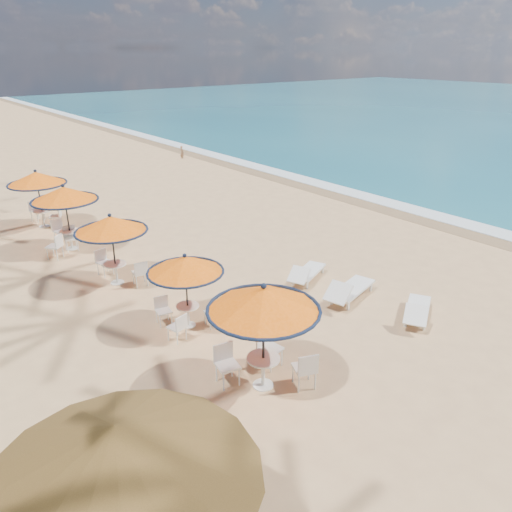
{
  "coord_description": "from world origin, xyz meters",
  "views": [
    {
      "loc": [
        -10.55,
        -7.21,
        7.04
      ],
      "look_at": [
        -1.8,
        3.69,
        1.2
      ],
      "focal_mm": 35.0,
      "sensor_mm": 36.0,
      "label": 1
    }
  ],
  "objects_px": {
    "station_0": "(264,311)",
    "station_3": "(64,202)",
    "lounger_near": "(417,310)",
    "station_4": "(38,183)",
    "station_2": "(112,230)",
    "lounger_mid": "(349,290)",
    "lounger_far": "(306,272)",
    "palapa": "(118,454)",
    "station_1": "(185,274)"
  },
  "relations": [
    {
      "from": "station_2",
      "to": "lounger_near",
      "type": "xyz_separation_m",
      "value": [
        5.48,
        -7.5,
        -1.48
      ]
    },
    {
      "from": "station_4",
      "to": "station_0",
      "type": "bearing_deg",
      "value": -88.46
    },
    {
      "from": "lounger_near",
      "to": "station_2",
      "type": "bearing_deg",
      "value": 96.76
    },
    {
      "from": "station_1",
      "to": "lounger_near",
      "type": "bearing_deg",
      "value": -35.74
    },
    {
      "from": "lounger_mid",
      "to": "lounger_far",
      "type": "distance_m",
      "value": 1.76
    },
    {
      "from": "station_4",
      "to": "station_1",
      "type": "bearing_deg",
      "value": -87.94
    },
    {
      "from": "lounger_near",
      "to": "lounger_mid",
      "type": "xyz_separation_m",
      "value": [
        -0.6,
        1.98,
        0.04
      ]
    },
    {
      "from": "station_0",
      "to": "lounger_mid",
      "type": "bearing_deg",
      "value": 18.63
    },
    {
      "from": "station_0",
      "to": "palapa",
      "type": "relative_size",
      "value": 0.69
    },
    {
      "from": "lounger_near",
      "to": "lounger_mid",
      "type": "height_order",
      "value": "lounger_mid"
    },
    {
      "from": "station_0",
      "to": "station_1",
      "type": "bearing_deg",
      "value": 89.79
    },
    {
      "from": "lounger_mid",
      "to": "station_2",
      "type": "bearing_deg",
      "value": 117.11
    },
    {
      "from": "station_0",
      "to": "palapa",
      "type": "bearing_deg",
      "value": -151.53
    },
    {
      "from": "station_2",
      "to": "lounger_mid",
      "type": "relative_size",
      "value": 1.05
    },
    {
      "from": "lounger_far",
      "to": "station_3",
      "type": "bearing_deg",
      "value": 100.08
    },
    {
      "from": "lounger_far",
      "to": "station_0",
      "type": "bearing_deg",
      "value": -166.78
    },
    {
      "from": "station_0",
      "to": "station_3",
      "type": "relative_size",
      "value": 1.02
    },
    {
      "from": "station_0",
      "to": "station_1",
      "type": "distance_m",
      "value": 3.29
    },
    {
      "from": "station_0",
      "to": "station_1",
      "type": "height_order",
      "value": "station_0"
    },
    {
      "from": "lounger_near",
      "to": "lounger_mid",
      "type": "bearing_deg",
      "value": 77.29
    },
    {
      "from": "lounger_near",
      "to": "palapa",
      "type": "xyz_separation_m",
      "value": [
        -9.49,
        -1.9,
        2.05
      ]
    },
    {
      "from": "station_0",
      "to": "station_4",
      "type": "distance_m",
      "value": 14.24
    },
    {
      "from": "station_0",
      "to": "lounger_far",
      "type": "bearing_deg",
      "value": 36.18
    },
    {
      "from": "station_2",
      "to": "lounger_far",
      "type": "height_order",
      "value": "station_2"
    },
    {
      "from": "station_4",
      "to": "palapa",
      "type": "bearing_deg",
      "value": -103.34
    },
    {
      "from": "station_0",
      "to": "lounger_near",
      "type": "xyz_separation_m",
      "value": [
        5.17,
        -0.44,
        -1.56
      ]
    },
    {
      "from": "palapa",
      "to": "station_2",
      "type": "bearing_deg",
      "value": 66.92
    },
    {
      "from": "station_2",
      "to": "station_4",
      "type": "xyz_separation_m",
      "value": [
        -0.07,
        7.18,
        0.07
      ]
    },
    {
      "from": "palapa",
      "to": "station_3",
      "type": "bearing_deg",
      "value": 73.8
    },
    {
      "from": "station_0",
      "to": "station_4",
      "type": "height_order",
      "value": "station_0"
    },
    {
      "from": "station_2",
      "to": "palapa",
      "type": "bearing_deg",
      "value": -113.08
    },
    {
      "from": "station_0",
      "to": "lounger_near",
      "type": "relative_size",
      "value": 1.31
    },
    {
      "from": "lounger_near",
      "to": "palapa",
      "type": "height_order",
      "value": "palapa"
    },
    {
      "from": "station_3",
      "to": "lounger_far",
      "type": "height_order",
      "value": "station_3"
    },
    {
      "from": "station_0",
      "to": "palapa",
      "type": "height_order",
      "value": "palapa"
    },
    {
      "from": "lounger_near",
      "to": "lounger_far",
      "type": "bearing_deg",
      "value": 70.55
    },
    {
      "from": "station_1",
      "to": "station_4",
      "type": "bearing_deg",
      "value": 92.06
    },
    {
      "from": "station_2",
      "to": "station_3",
      "type": "distance_m",
      "value": 3.89
    },
    {
      "from": "station_0",
      "to": "lounger_near",
      "type": "bearing_deg",
      "value": -4.89
    },
    {
      "from": "station_4",
      "to": "lounger_near",
      "type": "xyz_separation_m",
      "value": [
        5.56,
        -14.68,
        -1.56
      ]
    },
    {
      "from": "lounger_near",
      "to": "station_3",
      "type": "bearing_deg",
      "value": 86.89
    },
    {
      "from": "station_2",
      "to": "lounger_near",
      "type": "bearing_deg",
      "value": -53.82
    },
    {
      "from": "station_1",
      "to": "palapa",
      "type": "bearing_deg",
      "value": -127.64
    },
    {
      "from": "station_1",
      "to": "lounger_mid",
      "type": "relative_size",
      "value": 0.95
    },
    {
      "from": "station_2",
      "to": "station_3",
      "type": "bearing_deg",
      "value": 92.13
    },
    {
      "from": "lounger_mid",
      "to": "station_3",
      "type": "bearing_deg",
      "value": 103.72
    },
    {
      "from": "station_0",
      "to": "palapa",
      "type": "xyz_separation_m",
      "value": [
        -4.32,
        -2.34,
        0.49
      ]
    },
    {
      "from": "station_1",
      "to": "lounger_far",
      "type": "relative_size",
      "value": 1.08
    },
    {
      "from": "lounger_far",
      "to": "station_2",
      "type": "bearing_deg",
      "value": 119.16
    },
    {
      "from": "station_2",
      "to": "station_4",
      "type": "bearing_deg",
      "value": 90.58
    }
  ]
}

